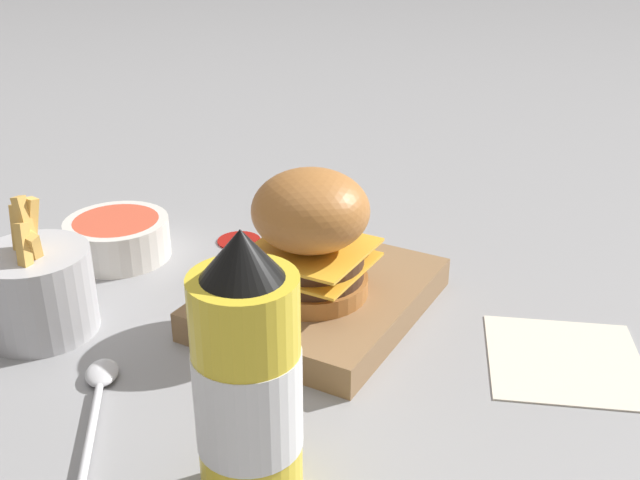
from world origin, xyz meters
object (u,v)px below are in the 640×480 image
fries_basket (38,290)px  spoon (99,388)px  burger (311,233)px  serving_board (320,298)px  ketchup_bottle (248,386)px  side_bowl (118,237)px

fries_basket → spoon: (0.05, 0.12, -0.04)m
burger → spoon: (0.20, -0.10, -0.09)m
serving_board → spoon: serving_board is taller
serving_board → spoon: size_ratio=1.74×
burger → ketchup_bottle: 0.25m
burger → side_bowl: (-0.02, -0.27, -0.07)m
ketchup_bottle → side_bowl: 0.44m
burger → fries_basket: burger is taller
ketchup_bottle → fries_basket: ketchup_bottle is taller
serving_board → fries_basket: 0.28m
serving_board → ketchup_bottle: (0.25, 0.08, 0.08)m
burger → fries_basket: size_ratio=0.89×
side_bowl → burger: bearing=86.8°
serving_board → burger: burger is taller
serving_board → side_bowl: (0.00, -0.27, 0.01)m
serving_board → side_bowl: 0.27m
serving_board → fries_basket: fries_basket is taller
burger → spoon: size_ratio=0.93×
burger → side_bowl: burger is taller
serving_board → ketchup_bottle: size_ratio=1.14×
side_bowl → spoon: 0.27m
ketchup_bottle → side_bowl: bearing=-124.9°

